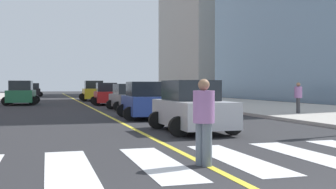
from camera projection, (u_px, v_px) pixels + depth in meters
sidewalk_kerb_east at (286, 108)px, 27.71m from camera, size 10.00×120.00×0.15m
crosswalk_paint at (197, 160)px, 8.93m from camera, size 13.50×4.00×0.01m
lane_divider_paint at (77, 101)px, 43.47m from camera, size 0.16×80.00×0.01m
parking_garage_concrete at (221, 13)px, 78.48m from camera, size 18.00×24.00×30.62m
car_yellow_nearest at (94, 91)px, 43.62m from camera, size 3.01×4.74×2.10m
car_green_second at (21, 94)px, 34.63m from camera, size 2.93×4.57×2.00m
car_blue_third at (145, 101)px, 20.35m from camera, size 2.62×4.09×1.79m
car_gray_fourth at (127, 98)px, 27.35m from camera, size 2.52×3.92×1.72m
car_black_fifth at (33, 90)px, 60.18m from camera, size 2.80×4.38×1.93m
car_red_sixth at (107, 95)px, 34.48m from camera, size 2.65×4.15×1.83m
car_silver_seventh at (192, 108)px, 14.52m from camera, size 2.55×4.05×1.79m
pedestrian_crossing at (204, 118)px, 8.35m from camera, size 0.43×0.43×1.75m
pedestrian_waiting_east at (298, 96)px, 21.96m from camera, size 0.40×0.40×1.62m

